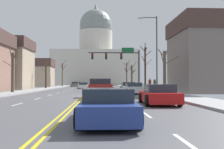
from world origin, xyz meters
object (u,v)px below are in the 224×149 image
object	(u,v)px
sedan_near_04	(107,106)
pedestrian_01	(155,84)
sedan_near_00	(128,87)
pickup_truck_near_02	(100,89)
sedan_oncoming_03	(78,84)
sedan_near_01	(133,89)
signal_gantry	(120,59)
sedan_oncoming_01	(84,85)
bicycle_parked	(172,91)
pedestrian_00	(150,84)
sedan_near_03	(159,95)
sedan_oncoming_00	(83,86)
sedan_oncoming_02	(75,84)
street_lamp_right	(155,48)

from	to	relation	value
sedan_near_04	pedestrian_01	xyz separation A→B (m)	(7.19, 25.52, 0.49)
sedan_near_00	pickup_truck_near_02	xyz separation A→B (m)	(-3.83, -12.32, 0.12)
pickup_truck_near_02	sedan_oncoming_03	world-z (taller)	pickup_truck_near_02
sedan_near_00	sedan_near_01	size ratio (longest dim) A/B	0.97
sedan_near_01	pickup_truck_near_02	world-z (taller)	pickup_truck_near_02
signal_gantry	sedan_oncoming_01	xyz separation A→B (m)	(-6.64, 19.35, -4.24)
pickup_truck_near_02	sedan_oncoming_01	xyz separation A→B (m)	(-3.49, 36.54, -0.16)
pickup_truck_near_02	bicycle_parked	bearing A→B (deg)	23.61
sedan_near_04	bicycle_parked	bearing A→B (deg)	67.17
sedan_near_04	pedestrian_00	distance (m)	23.89
sedan_near_00	pickup_truck_near_02	distance (m)	12.90
sedan_near_01	sedan_oncoming_03	size ratio (longest dim) A/B	1.03
pickup_truck_near_02	pedestrian_01	world-z (taller)	pedestrian_01
sedan_near_03	sedan_oncoming_00	world-z (taller)	sedan_near_03
sedan_near_03	sedan_near_00	bearing A→B (deg)	89.23
sedan_near_04	bicycle_parked	distance (m)	17.83
sedan_near_00	sedan_oncoming_02	bearing A→B (deg)	106.83
sedan_near_04	pedestrian_00	size ratio (longest dim) A/B	2.82
sedan_oncoming_02	pedestrian_00	distance (m)	38.98
bicycle_parked	sedan_oncoming_02	bearing A→B (deg)	107.45
sedan_near_00	sedan_near_03	world-z (taller)	sedan_near_00
pedestrian_01	bicycle_parked	xyz separation A→B (m)	(-0.27, -9.09, -0.56)
sedan_near_00	pedestrian_01	world-z (taller)	pedestrian_01
sedan_oncoming_02	sedan_near_01	bearing A→B (deg)	-75.50
sedan_oncoming_02	pedestrian_00	bearing A→B (deg)	-70.83
sedan_oncoming_01	bicycle_parked	size ratio (longest dim) A/B	2.49
signal_gantry	bicycle_parked	distance (m)	15.25
sedan_near_03	signal_gantry	bearing A→B (deg)	91.01
sedan_oncoming_01	street_lamp_right	bearing A→B (deg)	-71.32
sedan_near_03	sedan_oncoming_00	size ratio (longest dim) A/B	1.03
signal_gantry	pedestrian_01	xyz separation A→B (m)	(4.24, -4.99, -3.75)
street_lamp_right	sedan_near_04	world-z (taller)	street_lamp_right
sedan_near_00	bicycle_parked	world-z (taller)	sedan_near_00
street_lamp_right	pedestrian_01	distance (m)	6.50
sedan_oncoming_00	pedestrian_00	size ratio (longest dim) A/B	2.65
sedan_oncoming_00	bicycle_parked	world-z (taller)	sedan_oncoming_00
signal_gantry	sedan_near_04	size ratio (longest dim) A/B	1.69
sedan_near_01	sedan_near_04	xyz separation A→B (m)	(-3.55, -20.09, -0.04)
pedestrian_01	pickup_truck_near_02	bearing A→B (deg)	-121.20
signal_gantry	sedan_oncoming_02	world-z (taller)	signal_gantry
sedan_near_01	sedan_near_04	distance (m)	20.40
street_lamp_right	sedan_oncoming_01	size ratio (longest dim) A/B	2.02
signal_gantry	sedan_near_00	size ratio (longest dim) A/B	1.78
sedan_oncoming_02	signal_gantry	bearing A→B (deg)	-71.75
pickup_truck_near_02	sedan_oncoming_00	world-z (taller)	pickup_truck_near_02
pedestrian_00	signal_gantry	bearing A→B (deg)	112.69
sedan_oncoming_00	sedan_oncoming_01	bearing A→B (deg)	92.06
sedan_near_03	sedan_oncoming_03	size ratio (longest dim) A/B	1.02
sedan_near_00	sedan_oncoming_03	distance (m)	47.16
sedan_near_04	bicycle_parked	world-z (taller)	sedan_near_04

